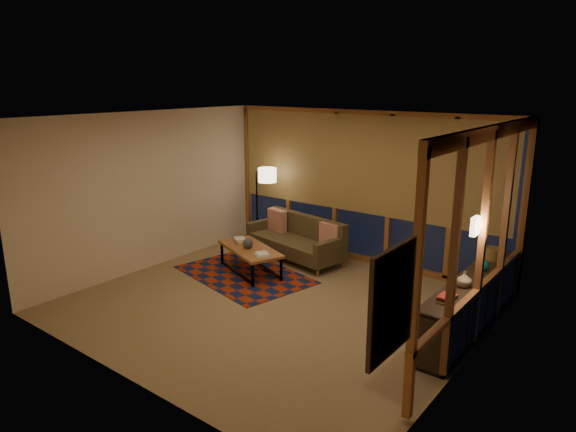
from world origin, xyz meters
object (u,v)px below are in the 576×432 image
Objects in this scene: coffee_table at (250,260)px; sofa at (295,239)px; bookshelf at (471,303)px; floor_lamp at (257,205)px.

sofa is at bearing 101.46° from coffee_table.
coffee_table is (-0.19, -1.01, -0.16)m from sofa.
coffee_table is 3.65m from bookshelf.
bookshelf is (4.62, -1.05, -0.45)m from floor_lamp.
floor_lamp reaches higher than bookshelf.
bookshelf is at bearing 26.18° from coffee_table.
coffee_table is at bearing -175.99° from bookshelf.
sofa is 1.41× the size of coffee_table.
floor_lamp is (-0.97, 1.30, 0.57)m from coffee_table.
bookshelf is at bearing 1.80° from floor_lamp.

